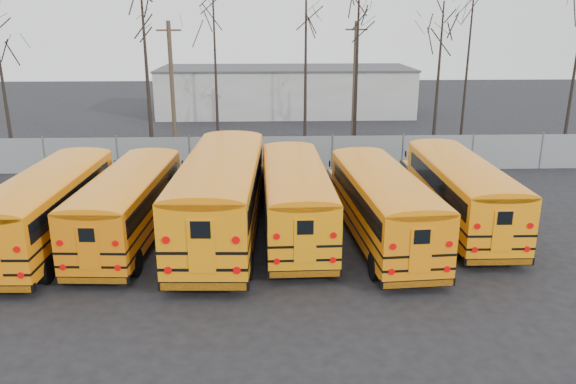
{
  "coord_description": "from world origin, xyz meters",
  "views": [
    {
      "loc": [
        0.37,
        -18.73,
        8.31
      ],
      "look_at": [
        1.16,
        2.82,
        1.6
      ],
      "focal_mm": 35.0,
      "sensor_mm": 36.0,
      "label": 1
    }
  ],
  "objects_px": {
    "bus_a": "(50,202)",
    "utility_pole_left": "(172,89)",
    "bus_e": "(381,200)",
    "utility_pole_right": "(355,83)",
    "bus_f": "(459,187)",
    "bus_b": "(130,199)",
    "bus_c": "(222,188)",
    "bus_d": "(295,193)"
  },
  "relations": [
    {
      "from": "bus_b",
      "to": "bus_c",
      "type": "bearing_deg",
      "value": 6.54
    },
    {
      "from": "bus_a",
      "to": "bus_f",
      "type": "distance_m",
      "value": 16.11
    },
    {
      "from": "bus_b",
      "to": "utility_pole_right",
      "type": "bearing_deg",
      "value": 60.07
    },
    {
      "from": "bus_a",
      "to": "bus_c",
      "type": "distance_m",
      "value": 6.45
    },
    {
      "from": "bus_a",
      "to": "bus_c",
      "type": "bearing_deg",
      "value": 6.85
    },
    {
      "from": "bus_b",
      "to": "utility_pole_right",
      "type": "xyz_separation_m",
      "value": [
        11.16,
        17.07,
        2.52
      ]
    },
    {
      "from": "bus_a",
      "to": "bus_b",
      "type": "relative_size",
      "value": 1.03
    },
    {
      "from": "bus_a",
      "to": "utility_pole_left",
      "type": "bearing_deg",
      "value": 81.64
    },
    {
      "from": "utility_pole_right",
      "to": "bus_a",
      "type": "bearing_deg",
      "value": -121.42
    },
    {
      "from": "bus_b",
      "to": "bus_a",
      "type": "bearing_deg",
      "value": -169.69
    },
    {
      "from": "bus_b",
      "to": "bus_f",
      "type": "bearing_deg",
      "value": 7.67
    },
    {
      "from": "bus_f",
      "to": "utility_pole_left",
      "type": "xyz_separation_m",
      "value": [
        -13.53,
        12.57,
        2.5
      ]
    },
    {
      "from": "bus_c",
      "to": "bus_d",
      "type": "xyz_separation_m",
      "value": [
        2.85,
        0.18,
        -0.26
      ]
    },
    {
      "from": "bus_f",
      "to": "bus_d",
      "type": "bearing_deg",
      "value": -174.22
    },
    {
      "from": "bus_b",
      "to": "utility_pole_right",
      "type": "distance_m",
      "value": 20.55
    },
    {
      "from": "bus_c",
      "to": "bus_f",
      "type": "height_order",
      "value": "bus_c"
    },
    {
      "from": "bus_e",
      "to": "utility_pole_left",
      "type": "xyz_separation_m",
      "value": [
        -10.02,
        14.12,
        2.51
      ]
    },
    {
      "from": "bus_e",
      "to": "utility_pole_right",
      "type": "relative_size",
      "value": 1.28
    },
    {
      "from": "bus_d",
      "to": "bus_a",
      "type": "bearing_deg",
      "value": -176.72
    },
    {
      "from": "bus_e",
      "to": "bus_f",
      "type": "bearing_deg",
      "value": 19.73
    },
    {
      "from": "bus_c",
      "to": "utility_pole_right",
      "type": "height_order",
      "value": "utility_pole_right"
    },
    {
      "from": "bus_b",
      "to": "utility_pole_left",
      "type": "bearing_deg",
      "value": 94.89
    },
    {
      "from": "bus_a",
      "to": "bus_e",
      "type": "relative_size",
      "value": 1.01
    },
    {
      "from": "bus_a",
      "to": "bus_c",
      "type": "height_order",
      "value": "bus_c"
    },
    {
      "from": "bus_c",
      "to": "bus_d",
      "type": "height_order",
      "value": "bus_c"
    },
    {
      "from": "bus_c",
      "to": "bus_b",
      "type": "bearing_deg",
      "value": -174.54
    },
    {
      "from": "bus_b",
      "to": "bus_e",
      "type": "relative_size",
      "value": 0.98
    },
    {
      "from": "bus_d",
      "to": "utility_pole_right",
      "type": "bearing_deg",
      "value": 72.7
    },
    {
      "from": "bus_b",
      "to": "bus_f",
      "type": "relative_size",
      "value": 0.98
    },
    {
      "from": "bus_d",
      "to": "utility_pole_left",
      "type": "relative_size",
      "value": 1.29
    },
    {
      "from": "bus_e",
      "to": "utility_pole_right",
      "type": "xyz_separation_m",
      "value": [
        1.53,
        17.6,
        2.48
      ]
    },
    {
      "from": "bus_a",
      "to": "bus_c",
      "type": "relative_size",
      "value": 0.86
    },
    {
      "from": "bus_b",
      "to": "bus_f",
      "type": "xyz_separation_m",
      "value": [
        13.15,
        1.02,
        0.05
      ]
    },
    {
      "from": "bus_d",
      "to": "bus_e",
      "type": "distance_m",
      "value": 3.39
    },
    {
      "from": "bus_b",
      "to": "bus_e",
      "type": "xyz_separation_m",
      "value": [
        9.63,
        -0.53,
        0.04
      ]
    },
    {
      "from": "utility_pole_left",
      "to": "utility_pole_right",
      "type": "relative_size",
      "value": 1.0
    },
    {
      "from": "bus_d",
      "to": "bus_f",
      "type": "relative_size",
      "value": 1.02
    },
    {
      "from": "bus_b",
      "to": "bus_f",
      "type": "distance_m",
      "value": 13.18
    },
    {
      "from": "bus_a",
      "to": "bus_e",
      "type": "xyz_separation_m",
      "value": [
        12.53,
        -0.17,
        -0.02
      ]
    },
    {
      "from": "bus_e",
      "to": "utility_pole_right",
      "type": "distance_m",
      "value": 17.84
    },
    {
      "from": "bus_c",
      "to": "bus_e",
      "type": "bearing_deg",
      "value": -4.68
    },
    {
      "from": "bus_d",
      "to": "utility_pole_right",
      "type": "distance_m",
      "value": 17.54
    }
  ]
}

